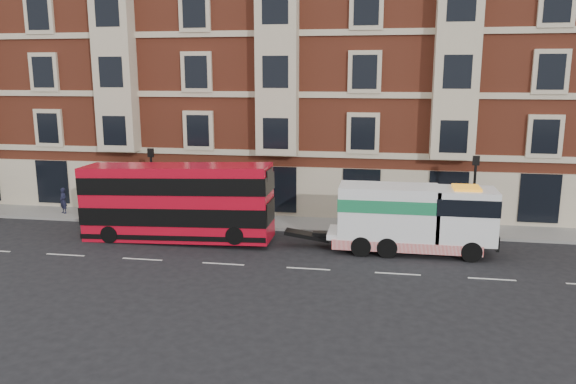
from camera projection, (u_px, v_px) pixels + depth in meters
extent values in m
plane|color=black|center=(223.00, 264.00, 26.15)|extent=(120.00, 120.00, 0.00)
cube|color=slate|center=(258.00, 222.00, 33.37)|extent=(90.00, 3.00, 0.15)
cube|color=brown|center=(288.00, 69.00, 38.70)|extent=(45.00, 12.00, 18.00)
cylinder|color=black|center=(152.00, 188.00, 32.67)|extent=(0.14, 0.14, 4.00)
cube|color=black|center=(151.00, 153.00, 32.24)|extent=(0.35, 0.15, 0.50)
cylinder|color=black|center=(473.00, 200.00, 29.74)|extent=(0.14, 0.14, 4.00)
cube|color=black|center=(476.00, 161.00, 29.30)|extent=(0.35, 0.15, 0.50)
cube|color=red|center=(177.00, 202.00, 29.43)|extent=(9.96, 2.22, 3.91)
cube|color=black|center=(177.00, 213.00, 29.55)|extent=(10.00, 2.28, 0.93)
cube|color=black|center=(176.00, 183.00, 29.22)|extent=(10.00, 2.28, 0.89)
cylinder|color=black|center=(110.00, 234.00, 29.34)|extent=(0.93, 0.28, 0.93)
cylinder|color=black|center=(127.00, 224.00, 31.28)|extent=(0.93, 0.28, 0.93)
cylinder|color=black|center=(235.00, 235.00, 28.19)|extent=(0.93, 0.28, 0.93)
cylinder|color=black|center=(245.00, 225.00, 30.13)|extent=(0.93, 0.28, 0.93)
cube|color=white|center=(409.00, 236.00, 27.73)|extent=(8.01, 2.05, 0.27)
cube|color=white|center=(465.00, 215.00, 27.07)|extent=(2.85, 2.22, 2.58)
cube|color=white|center=(388.00, 211.00, 27.65)|extent=(4.80, 2.22, 2.58)
cube|color=#1B7949|center=(388.00, 202.00, 27.56)|extent=(4.85, 2.26, 0.62)
cube|color=red|center=(405.00, 242.00, 27.82)|extent=(7.12, 2.28, 0.49)
cylinder|color=black|center=(471.00, 252.00, 26.37)|extent=(0.98, 0.31, 0.98)
cylinder|color=black|center=(465.00, 240.00, 28.31)|extent=(0.98, 0.31, 0.98)
cylinder|color=black|center=(387.00, 248.00, 27.00)|extent=(0.98, 0.36, 0.98)
cylinder|color=black|center=(387.00, 236.00, 28.94)|extent=(0.98, 0.36, 0.98)
cylinder|color=black|center=(361.00, 246.00, 27.21)|extent=(0.98, 0.36, 0.98)
cylinder|color=black|center=(363.00, 235.00, 29.15)|extent=(0.98, 0.36, 0.98)
imported|color=black|center=(63.00, 201.00, 34.95)|extent=(0.70, 0.61, 1.61)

